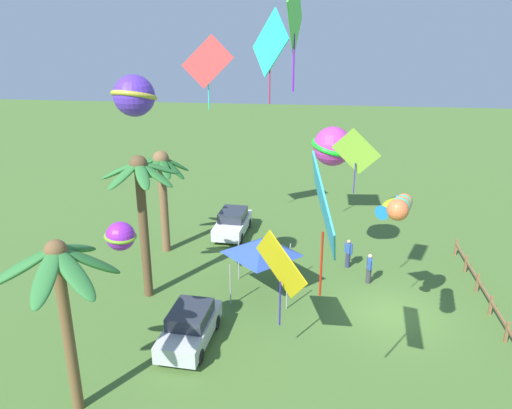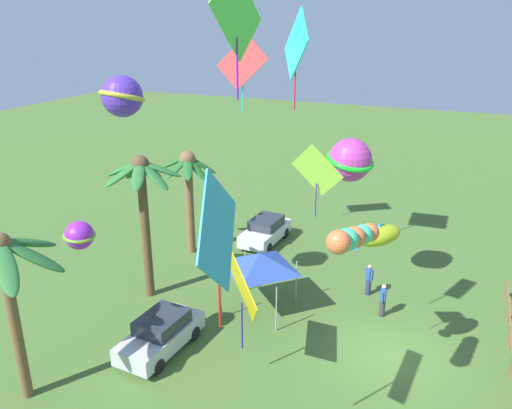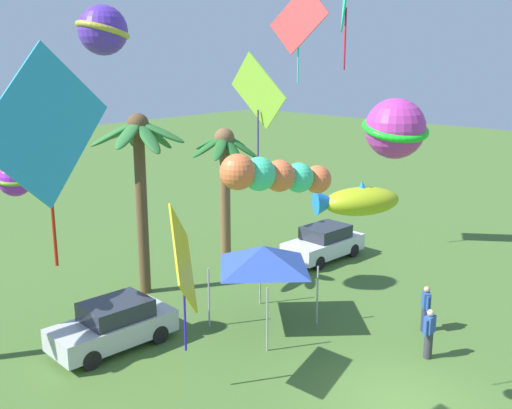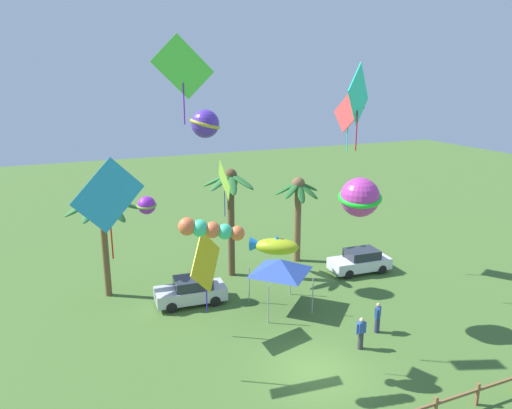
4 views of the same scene
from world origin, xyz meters
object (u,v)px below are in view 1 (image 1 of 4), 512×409
(spectator_1, at_px, (369,268))
(kite_diamond_0, at_px, (208,63))
(kite_diamond_8, at_px, (324,209))
(kite_tube_3, at_px, (401,206))
(kite_ball_6, at_px, (134,96))
(kite_ball_7, at_px, (120,236))
(parked_car_1, at_px, (233,222))
(palm_tree_0, at_px, (60,280))
(kite_diamond_1, at_px, (270,45))
(palm_tree_1, at_px, (162,179))
(spectator_0, at_px, (348,253))
(kite_ball_10, at_px, (333,146))
(kite_fish_5, at_px, (395,206))
(palm_tree_2, at_px, (141,193))
(festival_tent, at_px, (262,247))
(kite_diamond_9, at_px, (356,152))
(kite_diamond_4, at_px, (295,12))
(kite_diamond_2, at_px, (281,266))
(parked_car_0, at_px, (190,326))

(spectator_1, distance_m, kite_diamond_0, 13.85)
(kite_diamond_0, bearing_deg, kite_diamond_8, -157.71)
(kite_tube_3, bearing_deg, kite_ball_6, 72.91)
(kite_ball_7, bearing_deg, parked_car_1, -7.39)
(palm_tree_0, bearing_deg, kite_diamond_8, -92.91)
(kite_diamond_1, xyz_separation_m, kite_tube_3, (-10.11, -5.27, -4.59))
(palm_tree_1, distance_m, kite_diamond_0, 6.79)
(palm_tree_0, xyz_separation_m, spectator_0, (11.79, -9.68, -4.11))
(kite_ball_10, bearing_deg, parked_car_1, 52.48)
(palm_tree_1, distance_m, kite_ball_10, 9.56)
(kite_fish_5, height_order, kite_ball_10, kite_ball_10)
(palm_tree_2, relative_size, kite_diamond_1, 1.49)
(festival_tent, relative_size, kite_tube_3, 1.16)
(kite_diamond_9, bearing_deg, palm_tree_1, 48.25)
(palm_tree_0, distance_m, kite_diamond_4, 10.86)
(kite_diamond_2, height_order, kite_tube_3, kite_tube_3)
(kite_tube_3, height_order, kite_diamond_4, kite_diamond_4)
(palm_tree_0, height_order, festival_tent, palm_tree_0)
(parked_car_0, relative_size, kite_diamond_4, 1.08)
(kite_ball_7, bearing_deg, palm_tree_2, 11.77)
(kite_ball_7, distance_m, kite_diamond_9, 8.62)
(kite_diamond_2, bearing_deg, kite_diamond_8, -162.22)
(kite_diamond_9, bearing_deg, kite_ball_10, 4.45)
(parked_car_0, distance_m, kite_tube_3, 9.81)
(spectator_0, bearing_deg, kite_diamond_9, 175.63)
(parked_car_1, xyz_separation_m, kite_diamond_0, (-0.68, 1.11, 9.57))
(kite_diamond_4, bearing_deg, parked_car_1, 18.18)
(parked_car_1, bearing_deg, kite_diamond_4, -161.82)
(kite_diamond_1, bearing_deg, kite_diamond_4, -170.64)
(kite_tube_3, height_order, kite_ball_10, kite_ball_10)
(spectator_0, bearing_deg, festival_tent, 127.35)
(palm_tree_1, bearing_deg, spectator_1, -102.84)
(kite_diamond_1, bearing_deg, kite_ball_7, 158.77)
(palm_tree_1, bearing_deg, kite_ball_6, -169.42)
(kite_ball_6, bearing_deg, spectator_1, -67.12)
(spectator_1, relative_size, kite_diamond_1, 0.34)
(kite_diamond_8, bearing_deg, kite_diamond_4, 16.87)
(kite_diamond_0, xyz_separation_m, kite_ball_7, (-12.54, 0.61, -4.85))
(kite_diamond_1, bearing_deg, kite_diamond_0, 62.82)
(kite_diamond_4, height_order, kite_ball_10, kite_diamond_4)
(festival_tent, xyz_separation_m, kite_diamond_9, (-4.44, -3.71, 5.78))
(spectator_0, relative_size, kite_diamond_1, 0.34)
(kite_diamond_1, height_order, kite_diamond_4, kite_diamond_4)
(parked_car_1, distance_m, kite_diamond_4, 17.74)
(spectator_1, distance_m, kite_fish_5, 6.81)
(festival_tent, bearing_deg, kite_tube_3, -137.26)
(palm_tree_0, relative_size, kite_diamond_1, 1.35)
(palm_tree_1, xyz_separation_m, kite_diamond_8, (-13.10, -8.55, 3.48))
(parked_car_1, xyz_separation_m, kite_diamond_9, (-11.46, -6.26, 7.49))
(kite_diamond_0, distance_m, kite_diamond_2, 13.60)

